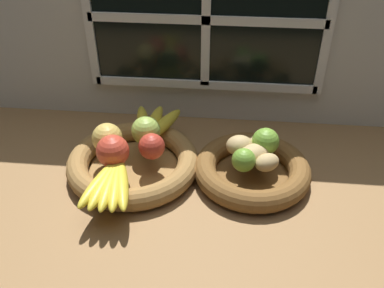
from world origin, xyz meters
TOP-DOWN VIEW (x-y plane):
  - ground_plane at (0.00, 0.00)cm, footprint 140.00×90.00cm
  - back_wall at (0.00, 29.77)cm, footprint 140.00×4.60cm
  - fruit_bowl_left at (-16.17, 0.93)cm, footprint 33.59×33.59cm
  - fruit_bowl_right at (13.88, 0.93)cm, footprint 29.02×29.02cm
  - apple_golden_left at (-22.39, 1.68)cm, footprint 7.62×7.62cm
  - apple_red_front at (-19.59, -3.73)cm, footprint 7.91×7.91cm
  - apple_green_back at (-13.47, 6.00)cm, footprint 7.46×7.46cm
  - apple_red_right at (-10.94, 0.09)cm, footprint 6.51×6.51cm
  - banana_bunch_front at (-18.14, -12.06)cm, footprint 12.56×19.75cm
  - banana_bunch_back at (-12.82, 12.39)cm, footprint 14.35×18.85cm
  - potato_oblong at (10.44, 3.61)cm, footprint 7.67×6.94cm
  - potato_back at (15.80, 5.14)cm, footprint 8.17×6.19cm
  - potato_small at (16.94, -2.13)cm, footprint 7.65×7.17cm
  - potato_large at (13.88, 0.93)cm, footprint 9.62×8.87cm
  - lime_near at (11.41, -2.78)cm, footprint 5.71×5.71cm
  - lime_far at (16.77, 4.64)cm, footprint 6.79×6.79cm

SIDE VIEW (x-z plane):
  - ground_plane at x=0.00cm, z-range -3.00..0.00cm
  - fruit_bowl_left at x=-16.17cm, z-range -0.18..5.30cm
  - fruit_bowl_right at x=13.88cm, z-range -0.17..5.31cm
  - banana_bunch_front at x=-18.14cm, z-range 5.47..8.59cm
  - banana_bunch_back at x=-12.82cm, z-range 5.47..8.75cm
  - potato_small at x=16.94cm, z-range 5.47..9.62cm
  - potato_back at x=15.80cm, z-range 5.47..9.65cm
  - potato_large at x=13.88cm, z-range 5.47..9.82cm
  - potato_oblong at x=10.44cm, z-range 5.47..10.43cm
  - lime_near at x=11.41cm, z-range 5.47..11.18cm
  - apple_red_right at x=-10.94cm, z-range 5.47..11.99cm
  - lime_far at x=16.77cm, z-range 5.47..12.27cm
  - apple_green_back at x=-13.47cm, z-range 5.47..12.94cm
  - apple_golden_left at x=-22.39cm, z-range 5.47..13.09cm
  - apple_red_front at x=-19.59cm, z-range 5.47..13.39cm
  - back_wall at x=0.00cm, z-range 0.38..55.38cm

